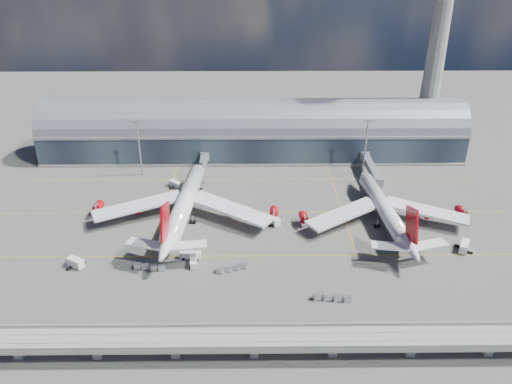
{
  "coord_description": "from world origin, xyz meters",
  "views": [
    {
      "loc": [
        -0.46,
        -149.84,
        95.93
      ],
      "look_at": [
        1.07,
        10.0,
        14.0
      ],
      "focal_mm": 35.0,
      "sensor_mm": 36.0,
      "label": 1
    }
  ],
  "objects_px": {
    "cargo_train_2": "(332,298)",
    "service_truck_1": "(75,263)",
    "airliner_right": "(385,211)",
    "airliner_left": "(184,206)",
    "service_truck_0": "(194,261)",
    "floodlight_mast_left": "(139,147)",
    "service_truck_4": "(275,221)",
    "control_tower": "(438,45)",
    "cargo_train_0": "(150,267)",
    "service_truck_5": "(175,184)",
    "cargo_train_1": "(232,268)",
    "floodlight_mast_right": "(366,146)",
    "service_truck_2": "(190,255)",
    "service_truck_3": "(464,246)"
  },
  "relations": [
    {
      "from": "airliner_right",
      "to": "service_truck_1",
      "type": "bearing_deg",
      "value": -169.91
    },
    {
      "from": "airliner_left",
      "to": "service_truck_1",
      "type": "height_order",
      "value": "airliner_left"
    },
    {
      "from": "service_truck_0",
      "to": "cargo_train_0",
      "type": "distance_m",
      "value": 14.23
    },
    {
      "from": "airliner_left",
      "to": "service_truck_0",
      "type": "xyz_separation_m",
      "value": [
        6.31,
        -28.68,
        -5.14
      ]
    },
    {
      "from": "airliner_right",
      "to": "cargo_train_1",
      "type": "relative_size",
      "value": 6.37
    },
    {
      "from": "service_truck_0",
      "to": "cargo_train_2",
      "type": "relative_size",
      "value": 0.57
    },
    {
      "from": "cargo_train_1",
      "to": "service_truck_3",
      "type": "bearing_deg",
      "value": -65.51
    },
    {
      "from": "cargo_train_0",
      "to": "airliner_right",
      "type": "bearing_deg",
      "value": -79.19
    },
    {
      "from": "floodlight_mast_left",
      "to": "service_truck_4",
      "type": "relative_size",
      "value": 4.29
    },
    {
      "from": "airliner_left",
      "to": "service_truck_3",
      "type": "height_order",
      "value": "airliner_left"
    },
    {
      "from": "service_truck_5",
      "to": "cargo_train_0",
      "type": "distance_m",
      "value": 59.47
    },
    {
      "from": "airliner_right",
      "to": "service_truck_2",
      "type": "height_order",
      "value": "airliner_right"
    },
    {
      "from": "floodlight_mast_left",
      "to": "service_truck_2",
      "type": "bearing_deg",
      "value": -66.4
    },
    {
      "from": "service_truck_0",
      "to": "airliner_left",
      "type": "bearing_deg",
      "value": 97.34
    },
    {
      "from": "service_truck_2",
      "to": "cargo_train_0",
      "type": "bearing_deg",
      "value": 119.96
    },
    {
      "from": "service_truck_4",
      "to": "service_truck_0",
      "type": "bearing_deg",
      "value": -161.24
    },
    {
      "from": "floodlight_mast_left",
      "to": "airliner_left",
      "type": "bearing_deg",
      "value": -59.73
    },
    {
      "from": "cargo_train_2",
      "to": "service_truck_1",
      "type": "bearing_deg",
      "value": 71.3
    },
    {
      "from": "floodlight_mast_left",
      "to": "control_tower",
      "type": "bearing_deg",
      "value": 11.72
    },
    {
      "from": "service_truck_5",
      "to": "cargo_train_0",
      "type": "xyz_separation_m",
      "value": [
        -0.42,
        -59.47,
        -0.55
      ]
    },
    {
      "from": "floodlight_mast_right",
      "to": "service_truck_3",
      "type": "xyz_separation_m",
      "value": [
        22.16,
        -62.38,
        -12.01
      ]
    },
    {
      "from": "floodlight_mast_left",
      "to": "cargo_train_2",
      "type": "bearing_deg",
      "value": -50.35
    },
    {
      "from": "service_truck_1",
      "to": "service_truck_2",
      "type": "height_order",
      "value": "service_truck_1"
    },
    {
      "from": "service_truck_0",
      "to": "service_truck_1",
      "type": "height_order",
      "value": "service_truck_1"
    },
    {
      "from": "service_truck_2",
      "to": "service_truck_5",
      "type": "distance_m",
      "value": 54.71
    },
    {
      "from": "airliner_left",
      "to": "service_truck_3",
      "type": "relative_size",
      "value": 10.69
    },
    {
      "from": "floodlight_mast_left",
      "to": "service_truck_0",
      "type": "xyz_separation_m",
      "value": [
        30.39,
        -69.95,
        -12.28
      ]
    },
    {
      "from": "control_tower",
      "to": "service_truck_1",
      "type": "relative_size",
      "value": 16.67
    },
    {
      "from": "airliner_right",
      "to": "cargo_train_1",
      "type": "distance_m",
      "value": 62.94
    },
    {
      "from": "control_tower",
      "to": "airliner_left",
      "type": "distance_m",
      "value": 138.34
    },
    {
      "from": "control_tower",
      "to": "cargo_train_1",
      "type": "distance_m",
      "value": 145.77
    },
    {
      "from": "floodlight_mast_left",
      "to": "service_truck_1",
      "type": "height_order",
      "value": "floodlight_mast_left"
    },
    {
      "from": "service_truck_5",
      "to": "service_truck_0",
      "type": "bearing_deg",
      "value": -122.71
    },
    {
      "from": "floodlight_mast_right",
      "to": "cargo_train_2",
      "type": "height_order",
      "value": "floodlight_mast_right"
    },
    {
      "from": "service_truck_2",
      "to": "service_truck_4",
      "type": "height_order",
      "value": "service_truck_4"
    },
    {
      "from": "airliner_right",
      "to": "service_truck_1",
      "type": "height_order",
      "value": "airliner_right"
    },
    {
      "from": "service_truck_2",
      "to": "cargo_train_2",
      "type": "relative_size",
      "value": 0.62
    },
    {
      "from": "floodlight_mast_left",
      "to": "airliner_left",
      "type": "height_order",
      "value": "floodlight_mast_left"
    },
    {
      "from": "airliner_left",
      "to": "airliner_right",
      "type": "bearing_deg",
      "value": 1.92
    },
    {
      "from": "control_tower",
      "to": "airliner_right",
      "type": "distance_m",
      "value": 93.14
    },
    {
      "from": "cargo_train_0",
      "to": "cargo_train_2",
      "type": "relative_size",
      "value": 0.94
    },
    {
      "from": "airliner_right",
      "to": "cargo_train_0",
      "type": "relative_size",
      "value": 6.18
    },
    {
      "from": "airliner_left",
      "to": "service_truck_0",
      "type": "bearing_deg",
      "value": -73.28
    },
    {
      "from": "floodlight_mast_left",
      "to": "airliner_right",
      "type": "xyz_separation_m",
      "value": [
        98.93,
        -44.41,
        -8.16
      ]
    },
    {
      "from": "floodlight_mast_left",
      "to": "cargo_train_2",
      "type": "height_order",
      "value": "floodlight_mast_left"
    },
    {
      "from": "service_truck_5",
      "to": "cargo_train_0",
      "type": "relative_size",
      "value": 0.55
    },
    {
      "from": "airliner_right",
      "to": "cargo_train_2",
      "type": "xyz_separation_m",
      "value": [
        -25.76,
        -43.88,
        -4.49
      ]
    },
    {
      "from": "floodlight_mast_right",
      "to": "airliner_left",
      "type": "distance_m",
      "value": 86.7
    },
    {
      "from": "airliner_right",
      "to": "floodlight_mast_right",
      "type": "bearing_deg",
      "value": 84.8
    },
    {
      "from": "floodlight_mast_left",
      "to": "cargo_train_1",
      "type": "bearing_deg",
      "value": -59.48
    }
  ]
}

